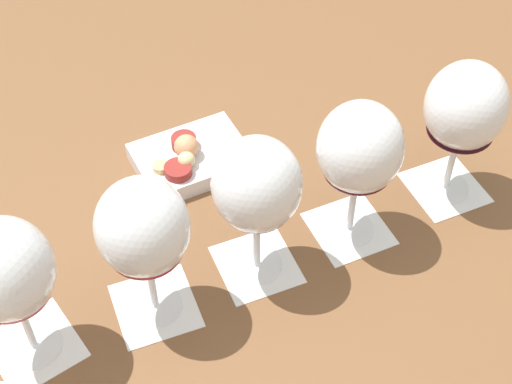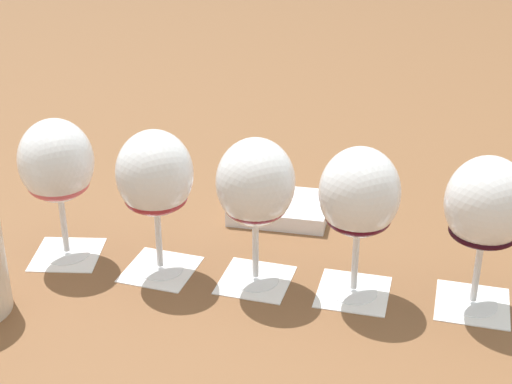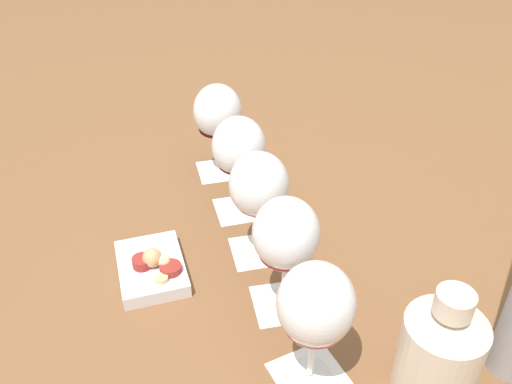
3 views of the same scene
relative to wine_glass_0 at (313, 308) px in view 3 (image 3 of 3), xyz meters
name	(u,v)px [view 3 (image 3 of 3)]	position (x,y,z in m)	size (l,w,h in m)	color
ground_plane	(257,251)	(0.26, 0.07, -0.14)	(8.00, 8.00, 0.00)	brown
tasting_card_0	(308,376)	(0.00, 0.00, -0.13)	(0.12, 0.12, 0.00)	white
tasting_card_1	(282,303)	(0.14, 0.03, -0.13)	(0.11, 0.11, 0.00)	white
tasting_card_2	(257,252)	(0.26, 0.07, -0.13)	(0.11, 0.11, 0.00)	white
tasting_card_3	(239,209)	(0.38, 0.11, -0.13)	(0.11, 0.11, 0.00)	white
tasting_card_4	(219,170)	(0.52, 0.15, -0.13)	(0.11, 0.11, 0.00)	white
wine_glass_0	(313,308)	(0.00, 0.00, 0.00)	(0.10, 0.10, 0.20)	white
wine_glass_1	(284,238)	(0.14, 0.03, 0.00)	(0.10, 0.10, 0.20)	white
wine_glass_2	(257,190)	(0.26, 0.07, 0.00)	(0.10, 0.10, 0.20)	white
wine_glass_3	(237,150)	(0.38, 0.11, 0.00)	(0.10, 0.10, 0.20)	white
wine_glass_4	(216,114)	(0.52, 0.15, 0.00)	(0.10, 0.10, 0.20)	white
ceramic_vase	(438,350)	(-0.02, -0.16, -0.06)	(0.11, 0.11, 0.18)	beige
snack_dish	(151,267)	(0.20, 0.25, -0.12)	(0.17, 0.15, 0.06)	silver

